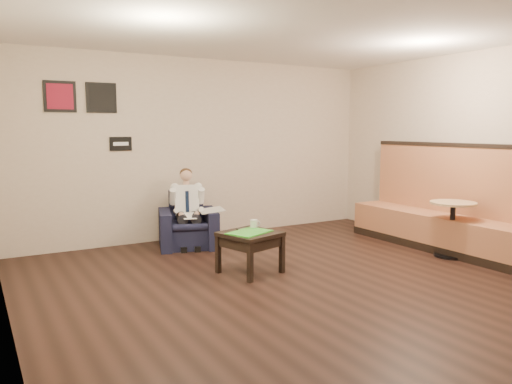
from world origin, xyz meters
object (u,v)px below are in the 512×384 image
smartphone (243,229)px  banquette (442,197)px  side_table (250,252)px  cafe_table (452,229)px  armchair (188,220)px  coffee_mug (254,224)px  green_folder (249,232)px  seated_man (188,211)px

smartphone → banquette: bearing=-15.0°
side_table → cafe_table: bearing=-14.3°
smartphone → banquette: banquette is taller
armchair → banquette: 3.67m
coffee_mug → smartphone: (-0.15, 0.00, -0.05)m
coffee_mug → armchair: bearing=100.9°
green_folder → smartphone: bearing=81.7°
green_folder → seated_man: bearing=94.7°
seated_man → smartphone: seated_man is taller
armchair → smartphone: size_ratio=5.30×
armchair → cafe_table: armchair is taller
armchair → side_table: armchair is taller
side_table → seated_man: bearing=95.8°
armchair → coffee_mug: (0.28, -1.45, 0.15)m
side_table → coffee_mug: coffee_mug is taller
smartphone → cafe_table: 2.86m
side_table → cafe_table: size_ratio=0.81×
armchair → banquette: bearing=-14.7°
coffee_mug → banquette: bearing=-9.8°
seated_man → coffee_mug: seated_man is taller
coffee_mug → banquette: banquette is taller
green_folder → coffee_mug: 0.28m
seated_man → banquette: size_ratio=0.37×
green_folder → banquette: banquette is taller
cafe_table → seated_man: bearing=142.4°
side_table → cafe_table: (2.73, -0.69, 0.12)m
seated_man → coffee_mug: size_ratio=10.37×
side_table → smartphone: 0.31m
armchair → coffee_mug: armchair is taller
smartphone → banquette: 3.02m
armchair → seated_man: (-0.03, -0.10, 0.15)m
cafe_table → banquette: bearing=57.9°
cafe_table → green_folder: bearing=166.5°
seated_man → coffee_mug: 1.38m
armchair → coffee_mug: size_ratio=7.82×
side_table → banquette: 3.03m
banquette → side_table: bearing=174.1°
armchair → cafe_table: size_ratio=1.10×
armchair → seated_man: seated_man is taller
armchair → banquette: (3.09, -1.94, 0.35)m
coffee_mug → seated_man: bearing=103.0°
banquette → cafe_table: (-0.24, -0.39, -0.37)m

